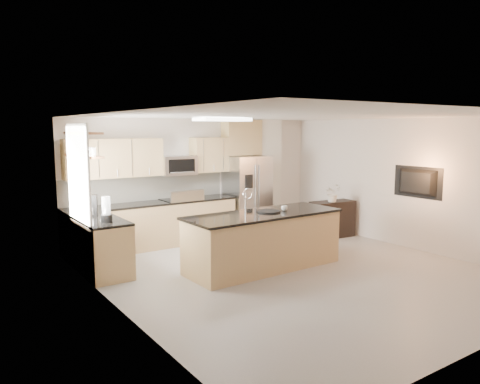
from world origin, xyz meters
TOP-DOWN VIEW (x-y plane):
  - floor at (0.00, 0.00)m, footprint 6.50×6.50m
  - ceiling at (0.00, 0.00)m, footprint 6.00×6.50m
  - wall_back at (0.00, 3.25)m, footprint 6.00×0.02m
  - wall_left at (-3.00, 0.00)m, footprint 0.02×6.50m
  - wall_right at (3.00, 0.00)m, footprint 0.02×6.50m
  - back_counter at (-1.23, 2.93)m, footprint 3.55×0.66m
  - left_counter at (-2.67, 1.85)m, footprint 0.66×1.50m
  - range at (-0.60, 2.92)m, footprint 0.76×0.64m
  - upper_cabinets at (-1.30, 3.09)m, footprint 3.50×0.33m
  - microwave at (-0.60, 3.04)m, footprint 0.76×0.40m
  - refrigerator at (1.06, 2.87)m, footprint 0.92×0.78m
  - partition_column at (1.82, 3.10)m, footprint 0.60×0.30m
  - window at (-2.98, 1.85)m, footprint 0.04×1.15m
  - shelf_lower at (-2.85, 1.95)m, footprint 0.30×1.20m
  - shelf_upper at (-2.85, 1.95)m, footprint 0.30×1.20m
  - ceiling_fixture at (-0.40, 1.60)m, footprint 1.00×0.50m
  - island at (-0.28, 0.50)m, footprint 2.82×1.07m
  - credenza at (2.41, 1.50)m, footprint 1.04×0.52m
  - cup at (0.15, 0.46)m, footprint 0.15×0.15m
  - platter at (-0.15, 0.53)m, footprint 0.46×0.46m
  - blender at (-2.67, 1.45)m, footprint 0.18×0.18m
  - kettle at (-2.63, 1.63)m, footprint 0.20×0.20m
  - coffee_maker at (-2.69, 2.16)m, footprint 0.26×0.28m
  - bowl at (-2.85, 2.30)m, footprint 0.39×0.39m
  - flower_vase at (2.32, 1.43)m, footprint 0.57×0.51m
  - television at (2.91, -0.20)m, footprint 0.14×1.08m

SIDE VIEW (x-z plane):
  - floor at x=0.00m, z-range 0.00..0.00m
  - credenza at x=2.41m, z-range 0.00..0.80m
  - left_counter at x=-2.67m, z-range 0.00..0.92m
  - back_counter at x=-1.23m, z-range -0.25..1.19m
  - range at x=-0.60m, z-range -0.10..1.04m
  - island at x=-0.28m, z-range -0.21..1.18m
  - refrigerator at x=1.06m, z-range 0.00..1.78m
  - platter at x=-0.15m, z-range 0.97..0.99m
  - cup at x=0.15m, z-range 0.97..1.05m
  - kettle at x=-2.63m, z-range 0.91..1.15m
  - coffee_maker at x=-2.69m, z-range 0.91..1.27m
  - blender at x=-2.67m, z-range 0.89..1.30m
  - flower_vase at x=2.32m, z-range 0.80..1.40m
  - wall_back at x=0.00m, z-range 0.00..2.60m
  - wall_left at x=-3.00m, z-range 0.00..2.60m
  - wall_right at x=3.00m, z-range 0.00..2.60m
  - partition_column at x=1.82m, z-range 0.00..2.60m
  - television at x=2.91m, z-range 1.04..1.66m
  - microwave at x=-0.60m, z-range 1.43..1.83m
  - window at x=-2.98m, z-range 0.83..2.47m
  - upper_cabinets at x=-1.30m, z-range 1.45..2.20m
  - shelf_lower at x=-2.85m, z-range 1.93..1.97m
  - shelf_upper at x=-2.85m, z-range 2.30..2.34m
  - bowl at x=-2.85m, z-range 2.34..2.42m
  - ceiling_fixture at x=-0.40m, z-range 2.53..2.59m
  - ceiling at x=0.00m, z-range 2.59..2.61m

